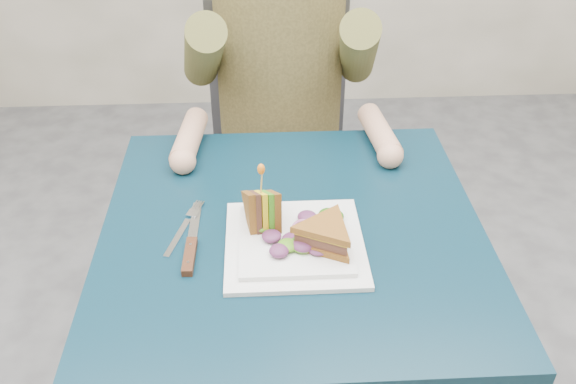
{
  "coord_description": "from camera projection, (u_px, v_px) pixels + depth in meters",
  "views": [
    {
      "loc": [
        -0.06,
        -0.94,
        1.48
      ],
      "look_at": [
        -0.01,
        -0.01,
        0.82
      ],
      "focal_mm": 38.0,
      "sensor_mm": 36.0,
      "label": 1
    }
  ],
  "objects": [
    {
      "name": "knife",
      "position": [
        191.0,
        250.0,
        1.13
      ],
      "size": [
        0.02,
        0.22,
        0.02
      ],
      "color": "silver",
      "rests_on": "table"
    },
    {
      "name": "sandwich_flat",
      "position": [
        326.0,
        235.0,
        1.11
      ],
      "size": [
        0.18,
        0.18,
        0.05
      ],
      "color": "brown",
      "rests_on": "plate"
    },
    {
      "name": "table",
      "position": [
        292.0,
        257.0,
        1.25
      ],
      "size": [
        0.75,
        0.75,
        0.73
      ],
      "color": "black",
      "rests_on": "ground"
    },
    {
      "name": "toothpick_frill",
      "position": [
        261.0,
        169.0,
        1.1
      ],
      "size": [
        0.01,
        0.01,
        0.02
      ],
      "primitive_type": "ellipsoid",
      "color": "orange",
      "rests_on": "sandwich_upright"
    },
    {
      "name": "onion_ring",
      "position": [
        303.0,
        229.0,
        1.14
      ],
      "size": [
        0.04,
        0.04,
        0.02
      ],
      "primitive_type": "torus",
      "rotation": [
        0.44,
        0.0,
        0.0
      ],
      "color": "#9E4C7A",
      "rests_on": "plate"
    },
    {
      "name": "chair",
      "position": [
        279.0,
        134.0,
        1.88
      ],
      "size": [
        0.42,
        0.4,
        0.93
      ],
      "color": "#47474C",
      "rests_on": "ground"
    },
    {
      "name": "toothpick",
      "position": [
        262.0,
        182.0,
        1.12
      ],
      "size": [
        0.01,
        0.01,
        0.06
      ],
      "primitive_type": "cylinder",
      "rotation": [
        0.14,
        0.07,
        0.0
      ],
      "color": "tan",
      "rests_on": "sandwich_upright"
    },
    {
      "name": "plate",
      "position": [
        295.0,
        242.0,
        1.15
      ],
      "size": [
        0.26,
        0.26,
        0.02
      ],
      "color": "white",
      "rests_on": "table"
    },
    {
      "name": "lettuce_spill",
      "position": [
        297.0,
        230.0,
        1.14
      ],
      "size": [
        0.15,
        0.13,
        0.02
      ],
      "primitive_type": null,
      "color": "#337A14",
      "rests_on": "plate"
    },
    {
      "name": "diner",
      "position": [
        280.0,
        30.0,
        1.57
      ],
      "size": [
        0.54,
        0.59,
        0.74
      ],
      "color": "#4F4624",
      "rests_on": "chair"
    },
    {
      "name": "sandwich_upright",
      "position": [
        262.0,
        210.0,
        1.16
      ],
      "size": [
        0.08,
        0.13,
        0.13
      ],
      "color": "brown",
      "rests_on": "plate"
    },
    {
      "name": "fork",
      "position": [
        183.0,
        229.0,
        1.19
      ],
      "size": [
        0.07,
        0.18,
        0.01
      ],
      "color": "silver",
      "rests_on": "table"
    }
  ]
}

